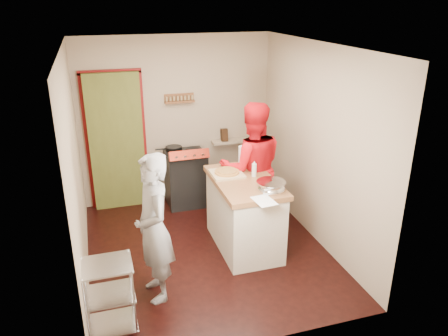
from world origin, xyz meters
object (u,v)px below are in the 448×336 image
Objects in this scene: wire_shelving at (109,295)px; person_stripe at (154,229)px; stove at (186,177)px; person_red at (252,168)px; island at (244,212)px.

person_stripe reaches higher than wire_shelving.
stove is 2.33m from person_stripe.
stove reaches higher than wire_shelving.
stove is 1.34m from person_red.
stove is at bearing 63.15° from wire_shelving.
person_red reaches higher than stove.
person_stripe is at bearing 46.16° from person_red.
island is 0.66m from person_red.
stove is 1.26× the size of wire_shelving.
island is at bearing 69.63° from person_red.
island is at bearing 111.36° from person_stripe.
wire_shelving is 2.62m from person_red.
person_stripe reaches higher than island.
wire_shelving is at bearing -116.85° from stove.
island is 0.78× the size of person_red.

